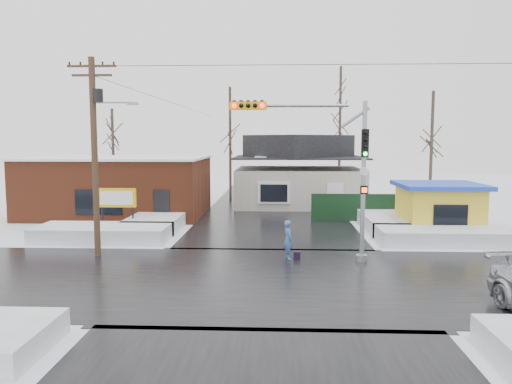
{
  "coord_description": "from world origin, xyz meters",
  "views": [
    {
      "loc": [
        0.29,
        -18.73,
        5.37
      ],
      "look_at": [
        -0.69,
        3.58,
        3.0
      ],
      "focal_mm": 35.0,
      "sensor_mm": 36.0,
      "label": 1
    }
  ],
  "objects_px": {
    "traffic_signal": "(328,158)",
    "utility_pole": "(96,145)",
    "pedestrian": "(288,240)",
    "kiosk": "(438,208)",
    "marquee_sign": "(117,199)"
  },
  "relations": [
    {
      "from": "traffic_signal",
      "to": "utility_pole",
      "type": "height_order",
      "value": "utility_pole"
    },
    {
      "from": "traffic_signal",
      "to": "pedestrian",
      "type": "distance_m",
      "value": 4.04
    },
    {
      "from": "kiosk",
      "to": "pedestrian",
      "type": "relative_size",
      "value": 2.63
    },
    {
      "from": "pedestrian",
      "to": "utility_pole",
      "type": "bearing_deg",
      "value": 69.97
    },
    {
      "from": "utility_pole",
      "to": "pedestrian",
      "type": "height_order",
      "value": "utility_pole"
    },
    {
      "from": "traffic_signal",
      "to": "pedestrian",
      "type": "bearing_deg",
      "value": 170.76
    },
    {
      "from": "utility_pole",
      "to": "marquee_sign",
      "type": "height_order",
      "value": "utility_pole"
    },
    {
      "from": "traffic_signal",
      "to": "marquee_sign",
      "type": "height_order",
      "value": "traffic_signal"
    },
    {
      "from": "marquee_sign",
      "to": "pedestrian",
      "type": "xyz_separation_m",
      "value": [
        9.77,
        -6.26,
        -1.05
      ]
    },
    {
      "from": "marquee_sign",
      "to": "pedestrian",
      "type": "distance_m",
      "value": 11.64
    },
    {
      "from": "traffic_signal",
      "to": "pedestrian",
      "type": "relative_size",
      "value": 4.0
    },
    {
      "from": "traffic_signal",
      "to": "utility_pole",
      "type": "relative_size",
      "value": 0.78
    },
    {
      "from": "utility_pole",
      "to": "pedestrian",
      "type": "bearing_deg",
      "value": -1.73
    },
    {
      "from": "utility_pole",
      "to": "pedestrian",
      "type": "relative_size",
      "value": 5.15
    },
    {
      "from": "traffic_signal",
      "to": "pedestrian",
      "type": "xyz_separation_m",
      "value": [
        -1.67,
        0.27,
        -3.66
      ]
    }
  ]
}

